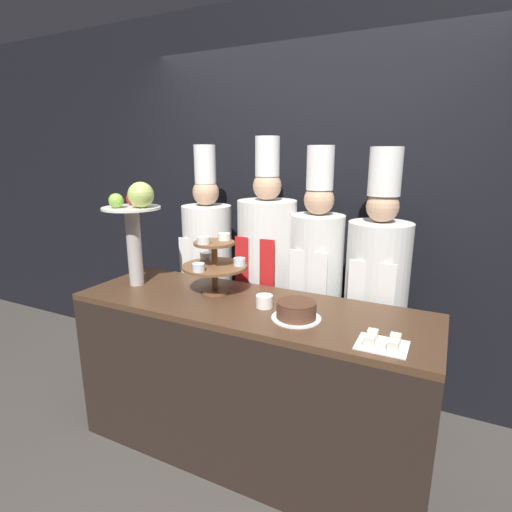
# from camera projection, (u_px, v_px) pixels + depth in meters

# --- Properties ---
(ground_plane) EXTENTS (14.00, 14.00, 0.00)m
(ground_plane) POSITION_uv_depth(u_px,v_px,m) (221.00, 486.00, 2.17)
(ground_plane) COLOR #47423D
(wall_back) EXTENTS (10.00, 0.06, 2.80)m
(wall_back) POSITION_uv_depth(u_px,v_px,m) (307.00, 203.00, 2.93)
(wall_back) COLOR black
(wall_back) RESTS_ON ground_plane
(buffet_counter) EXTENTS (2.01, 0.65, 0.95)m
(buffet_counter) POSITION_uv_depth(u_px,v_px,m) (248.00, 379.00, 2.33)
(buffet_counter) COLOR black
(buffet_counter) RESTS_ON ground_plane
(tiered_stand) EXTENTS (0.39, 0.39, 0.35)m
(tiered_stand) POSITION_uv_depth(u_px,v_px,m) (215.00, 262.00, 2.35)
(tiered_stand) COLOR brown
(tiered_stand) RESTS_ON buffet_counter
(fruit_pedestal) EXTENTS (0.35, 0.35, 0.65)m
(fruit_pedestal) POSITION_uv_depth(u_px,v_px,m) (135.00, 217.00, 2.42)
(fruit_pedestal) COLOR #B2ADA8
(fruit_pedestal) RESTS_ON buffet_counter
(cake_round) EXTENTS (0.25, 0.25, 0.09)m
(cake_round) POSITION_uv_depth(u_px,v_px,m) (296.00, 311.00, 2.00)
(cake_round) COLOR white
(cake_round) RESTS_ON buffet_counter
(cup_white) EXTENTS (0.09, 0.09, 0.07)m
(cup_white) POSITION_uv_depth(u_px,v_px,m) (264.00, 301.00, 2.15)
(cup_white) COLOR white
(cup_white) RESTS_ON buffet_counter
(cake_square_tray) EXTENTS (0.22, 0.18, 0.05)m
(cake_square_tray) POSITION_uv_depth(u_px,v_px,m) (382.00, 342.00, 1.72)
(cake_square_tray) COLOR white
(cake_square_tray) RESTS_ON buffet_counter
(chef_left) EXTENTS (0.36, 0.36, 1.81)m
(chef_left) POSITION_uv_depth(u_px,v_px,m) (208.00, 262.00, 2.98)
(chef_left) COLOR #38332D
(chef_left) RESTS_ON ground_plane
(chef_center_left) EXTENTS (0.40, 0.40, 1.86)m
(chef_center_left) POSITION_uv_depth(u_px,v_px,m) (267.00, 266.00, 2.76)
(chef_center_left) COLOR #28282D
(chef_center_left) RESTS_ON ground_plane
(chef_center_right) EXTENTS (0.34, 0.34, 1.80)m
(chef_center_right) POSITION_uv_depth(u_px,v_px,m) (316.00, 275.00, 2.61)
(chef_center_right) COLOR #28282D
(chef_center_right) RESTS_ON ground_plane
(chef_right) EXTENTS (0.38, 0.38, 1.79)m
(chef_right) POSITION_uv_depth(u_px,v_px,m) (376.00, 286.00, 2.45)
(chef_right) COLOR #38332D
(chef_right) RESTS_ON ground_plane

